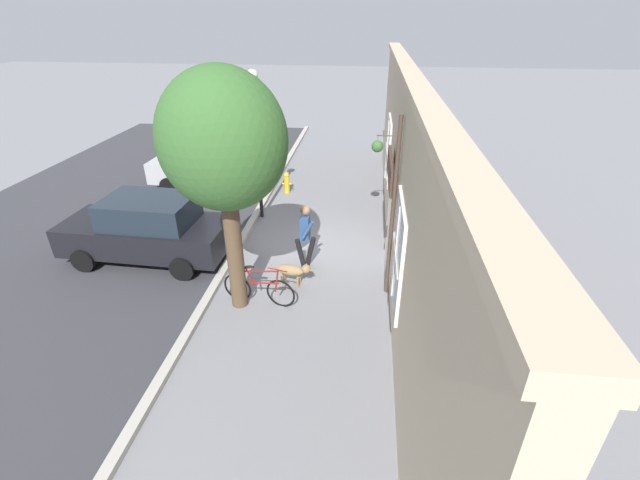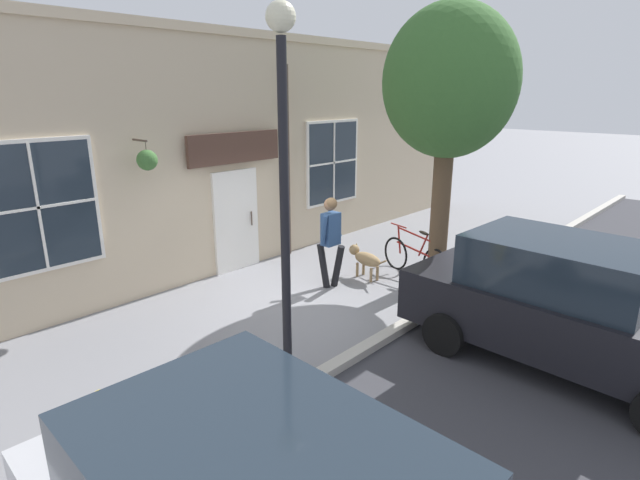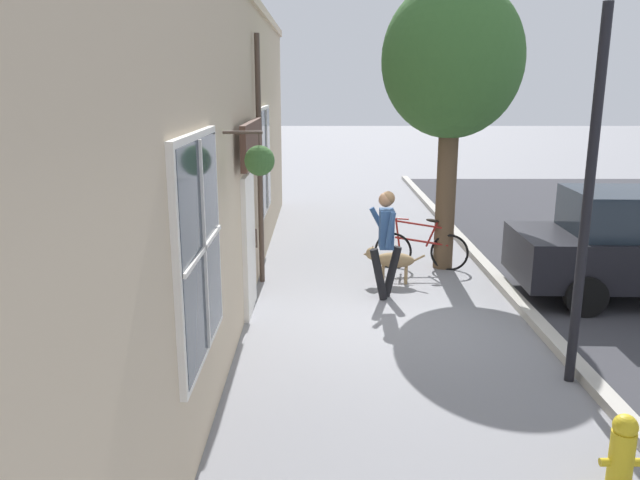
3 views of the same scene
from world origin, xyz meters
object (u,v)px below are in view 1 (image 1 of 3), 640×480
(leaning_bicycle, at_px, (259,289))
(parked_car_nearest_curb, at_px, (212,165))
(street_lamp, at_px, (256,125))
(fire_hydrant, at_px, (287,182))
(dog_on_leash, at_px, (293,270))
(street_tree_by_curb, at_px, (226,148))
(pedestrian_walking, at_px, (305,231))
(parked_car_mid_block, at_px, (147,229))

(leaning_bicycle, relative_size, parked_car_nearest_curb, 0.40)
(leaning_bicycle, xyz_separation_m, street_lamp, (1.02, -4.56, 2.60))
(street_lamp, distance_m, fire_hydrant, 3.39)
(leaning_bicycle, xyz_separation_m, fire_hydrant, (0.58, -6.71, 0.02))
(dog_on_leash, xyz_separation_m, leaning_bicycle, (0.65, 0.81, -0.03))
(fire_hydrant, bearing_deg, street_tree_by_curb, 91.67)
(dog_on_leash, relative_size, parked_car_nearest_curb, 0.25)
(parked_car_nearest_curb, bearing_deg, street_lamp, 135.48)
(street_tree_by_curb, relative_size, fire_hydrant, 6.70)
(pedestrian_walking, relative_size, street_lamp, 0.39)
(dog_on_leash, height_order, parked_car_mid_block, parked_car_mid_block)
(leaning_bicycle, distance_m, parked_car_nearest_curb, 7.73)
(street_tree_by_curb, xyz_separation_m, parked_car_mid_block, (2.97, -1.77, -2.77))
(parked_car_nearest_curb, relative_size, parked_car_mid_block, 1.00)
(leaning_bicycle, relative_size, fire_hydrant, 2.24)
(street_tree_by_curb, bearing_deg, parked_car_nearest_curb, -66.67)
(leaning_bicycle, height_order, fire_hydrant, leaning_bicycle)
(fire_hydrant, bearing_deg, pedestrian_walking, 105.72)
(leaning_bicycle, distance_m, street_lamp, 5.35)
(parked_car_nearest_curb, height_order, parked_car_mid_block, same)
(street_tree_by_curb, relative_size, parked_car_nearest_curb, 1.18)
(parked_car_nearest_curb, bearing_deg, leaning_bicycle, 116.31)
(street_tree_by_curb, height_order, leaning_bicycle, street_tree_by_curb)
(pedestrian_walking, relative_size, parked_car_nearest_curb, 0.40)
(parked_car_mid_block, bearing_deg, leaning_bicycle, 153.87)
(parked_car_nearest_curb, height_order, street_lamp, street_lamp)
(leaning_bicycle, bearing_deg, fire_hydrant, -85.02)
(pedestrian_walking, height_order, parked_car_mid_block, parked_car_mid_block)
(leaning_bicycle, bearing_deg, street_lamp, -77.34)
(street_tree_by_curb, bearing_deg, parked_car_mid_block, -30.77)
(fire_hydrant, bearing_deg, street_lamp, 78.41)
(pedestrian_walking, xyz_separation_m, parked_car_mid_block, (4.20, 0.00, -0.18))
(parked_car_nearest_curb, height_order, fire_hydrant, parked_car_nearest_curb)
(pedestrian_walking, relative_size, dog_on_leash, 1.63)
(pedestrian_walking, height_order, street_tree_by_curb, street_tree_by_curb)
(parked_car_mid_block, height_order, fire_hydrant, parked_car_mid_block)
(street_tree_by_curb, xyz_separation_m, street_lamp, (0.64, -4.68, -0.67))
(street_lamp, bearing_deg, leaning_bicycle, 102.66)
(street_lamp, xyz_separation_m, fire_hydrant, (-0.44, -2.15, -2.58))
(parked_car_mid_block, relative_size, fire_hydrant, 5.66)
(pedestrian_walking, height_order, fire_hydrant, pedestrian_walking)
(pedestrian_walking, relative_size, street_tree_by_curb, 0.34)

